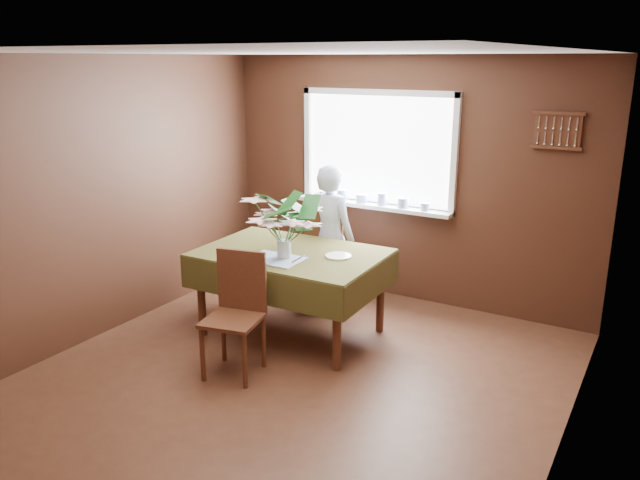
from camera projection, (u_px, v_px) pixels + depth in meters
The scene contains 14 objects.
floor at pixel (284, 386), 4.87m from camera, with size 4.50×4.50×0.00m, color #472618.
ceiling at pixel (279, 52), 4.17m from camera, with size 4.50×4.50×0.00m, color white.
wall_back at pixel (404, 181), 6.38m from camera, with size 4.00×4.00×0.00m, color brown.
wall_left at pixel (93, 201), 5.49m from camera, with size 4.50×4.50×0.00m, color brown.
wall_right at pixel (574, 280), 3.55m from camera, with size 4.50×4.50×0.00m, color brown.
window_assembly at pixel (375, 170), 6.46m from camera, with size 1.72×0.20×1.22m.
spoon_rack at pixel (558, 130), 5.48m from camera, with size 0.44×0.05×0.33m.
dining_table at pixel (291, 262), 5.62m from camera, with size 1.66×1.15×0.80m.
chair_far at pixel (329, 252), 6.43m from camera, with size 0.44×0.44×1.00m.
chair_near at pixel (237, 308), 4.99m from camera, with size 0.50×0.50×0.99m.
seated_woman at pixel (330, 237), 6.24m from camera, with size 0.54×0.35×1.48m, color white.
flower_bouquet at pixel (284, 218), 5.32m from camera, with size 0.63×0.63×0.54m.
side_plate at pixel (338, 256), 5.45m from camera, with size 0.23×0.23×0.01m, color white.
table_knife at pixel (297, 260), 5.35m from camera, with size 0.02×0.24×0.00m, color silver.
Camera 1 is at (2.44, -3.62, 2.46)m, focal length 35.00 mm.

